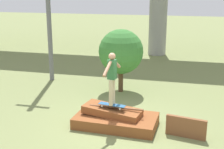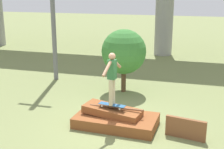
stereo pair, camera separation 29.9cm
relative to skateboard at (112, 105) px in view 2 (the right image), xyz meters
name	(u,v)px [view 2 (the right image)]	position (x,y,z in m)	size (l,w,h in m)	color
ground_plane	(116,126)	(0.11, 0.07, -0.69)	(80.00, 80.00, 0.00)	olive
scrap_pile	(115,119)	(0.08, 0.08, -0.47)	(2.50, 1.44, 0.62)	brown
scrap_plank_loose	(186,128)	(2.19, -0.19, -0.39)	(1.13, 0.31, 0.59)	brown
skateboard	(112,105)	(0.00, 0.00, 0.00)	(0.85, 0.34, 0.09)	#23517F
skater	(112,75)	(0.00, 0.00, 0.93)	(0.27, 1.20, 1.58)	#C6B78E
tree_behind_left	(124,52)	(-0.48, 3.30, 0.95)	(1.77, 1.77, 2.53)	#4C3823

